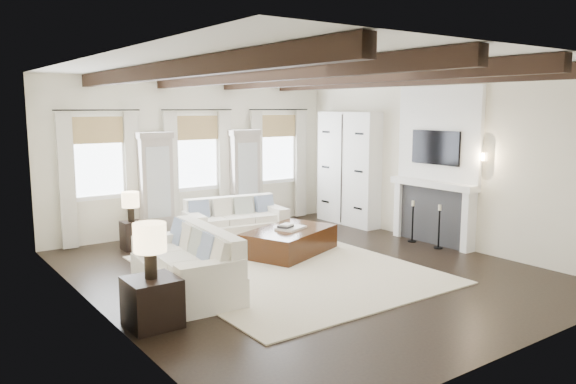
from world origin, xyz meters
TOP-DOWN VIEW (x-y plane):
  - ground at (0.00, 0.00)m, footprint 7.50×7.50m
  - room_shell at (0.75, 0.90)m, footprint 6.54×7.54m
  - area_rug at (-0.21, 0.19)m, footprint 3.79×4.53m
  - sofa_back at (0.17, 2.45)m, footprint 2.06×1.15m
  - sofa_left at (-1.95, 0.11)m, footprint 1.13×2.19m
  - ottoman at (0.43, 0.99)m, footprint 1.97×1.61m
  - tray at (0.47, 0.99)m, footprint 0.60×0.54m
  - book_lower at (0.35, 1.00)m, footprint 0.32×0.28m
  - book_upper at (0.36, 0.96)m, footprint 0.27×0.24m
  - side_table_front at (-2.88, -0.79)m, footprint 0.59×0.59m
  - lamp_front at (-2.88, -0.79)m, footprint 0.39×0.39m
  - side_table_back at (-1.75, 2.92)m, footprint 0.35×0.35m
  - lamp_back at (-1.75, 2.92)m, footprint 0.32×0.32m
  - candlestick_near at (2.90, -0.34)m, footprint 0.17×0.17m
  - candlestick_far at (2.90, 0.30)m, footprint 0.16×0.16m

SIDE VIEW (x-z plane):
  - ground at x=0.00m, z-range 0.00..0.00m
  - area_rug at x=-0.21m, z-range 0.00..0.02m
  - ottoman at x=0.43m, z-range 0.00..0.44m
  - side_table_back at x=-1.75m, z-range 0.00..0.53m
  - side_table_front at x=-2.88m, z-range 0.00..0.59m
  - sofa_back at x=0.17m, z-range -0.08..0.75m
  - candlestick_far at x=2.90m, z-range -0.07..0.74m
  - candlestick_near at x=2.90m, z-range -0.07..0.75m
  - sofa_left at x=-1.95m, z-range -0.09..0.82m
  - tray at x=0.47m, z-range 0.44..0.48m
  - book_lower at x=0.35m, z-range 0.48..0.52m
  - book_upper at x=0.36m, z-range 0.52..0.55m
  - lamp_back at x=-1.75m, z-range 0.63..1.17m
  - lamp_front at x=-2.88m, z-range 0.71..1.38m
  - room_shell at x=0.75m, z-range 0.28..3.50m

